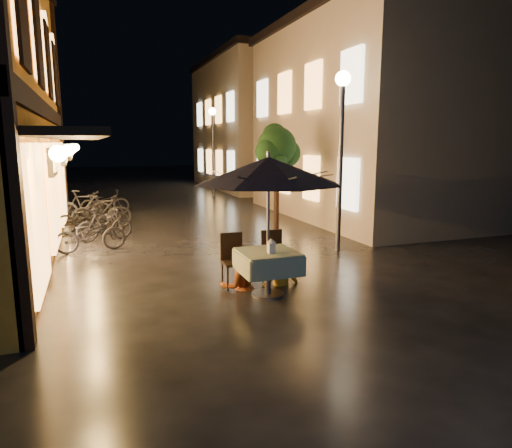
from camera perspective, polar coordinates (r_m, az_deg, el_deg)
name	(u,v)px	position (r m, az deg, el deg)	size (l,w,h in m)	color
ground	(248,287)	(8.40, -0.98, -7.92)	(90.00, 90.00, 0.00)	black
east_building_near	(388,119)	(17.31, 16.14, 12.44)	(7.30, 9.30, 6.80)	#A69D86
east_building_far	(269,124)	(27.48, 1.69, 12.36)	(7.30, 10.30, 7.30)	#A69D86
street_tree	(277,149)	(13.06, 2.66, 9.34)	(1.43, 1.20, 3.15)	black
streetlamp_near	(341,129)	(11.07, 10.63, 11.61)	(0.36, 0.36, 4.23)	#59595E
streetlamp_far	(213,136)	(22.27, -5.44, 10.93)	(0.36, 0.36, 4.23)	#59595E
cafe_table	(268,262)	(7.82, 1.50, -4.80)	(0.99, 0.99, 0.78)	#59595E
patio_umbrella	(268,171)	(7.57, 1.55, 6.69)	(2.51, 2.51, 2.46)	#59595E
cafe_chair_left	(233,257)	(8.38, -2.90, -4.13)	(0.42, 0.42, 0.97)	black
cafe_chair_right	(273,253)	(8.64, 2.19, -3.69)	(0.42, 0.42, 0.97)	black
table_lantern	(271,245)	(7.61, 1.92, -2.66)	(0.16, 0.16, 0.25)	white
person_orange	(239,248)	(8.20, -2.12, -3.02)	(0.72, 0.56, 1.47)	#BC521E
person_yellow	(280,246)	(8.43, 3.00, -2.74)	(0.94, 0.54, 1.45)	yellow
bicycle_0	(90,234)	(11.66, -20.00, -1.20)	(0.57, 1.64, 0.86)	black
bicycle_1	(105,225)	(12.83, -18.40, -0.06)	(0.42, 1.48, 0.89)	black
bicycle_2	(87,219)	(13.89, -20.41, 0.61)	(0.60, 1.73, 0.91)	black
bicycle_3	(102,212)	(14.65, -18.70, 1.48)	(0.50, 1.76, 1.06)	black
bicycle_4	(98,212)	(15.41, -19.10, 1.49)	(0.57, 1.63, 0.86)	black
bicycle_5	(85,206)	(15.97, -20.59, 2.07)	(0.50, 1.78, 1.07)	black
bicycle_6	(105,202)	(17.49, -18.39, 2.58)	(0.60, 1.73, 0.91)	black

